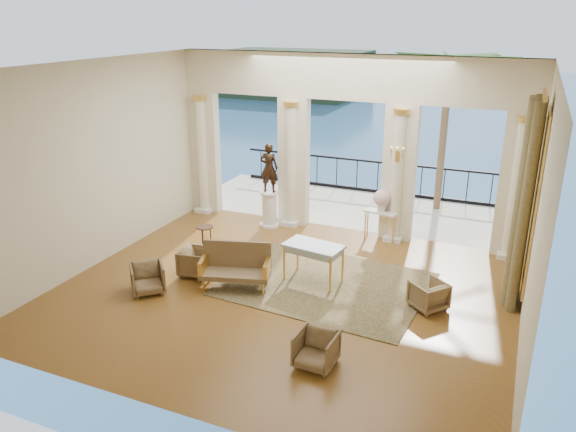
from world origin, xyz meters
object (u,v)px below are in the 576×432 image
at_px(armchair_b, 316,348).
at_px(statue, 269,168).
at_px(side_table, 205,230).
at_px(armchair_d, 196,261).
at_px(console_table, 381,216).
at_px(settee, 236,265).
at_px(armchair_c, 428,294).
at_px(game_table, 314,249).
at_px(armchair_a, 148,277).
at_px(pedestal, 269,210).

relative_size(armchair_b, statue, 0.50).
bearing_deg(side_table, armchair_d, -68.15).
relative_size(armchair_d, console_table, 0.78).
bearing_deg(armchair_b, side_table, 143.02).
xyz_separation_m(armchair_b, statue, (-3.38, 5.46, 1.29)).
bearing_deg(side_table, settee, -40.40).
bearing_deg(settee, statue, 87.52).
xyz_separation_m(armchair_c, armchair_d, (-4.92, -0.49, 0.02)).
relative_size(armchair_b, armchair_d, 0.97).
distance_m(statue, console_table, 3.13).
bearing_deg(statue, armchair_c, 139.29).
xyz_separation_m(settee, side_table, (-1.53, 1.30, 0.08)).
xyz_separation_m(settee, statue, (-0.85, 3.47, 1.15)).
xyz_separation_m(armchair_d, game_table, (2.46, 0.71, 0.42)).
bearing_deg(console_table, settee, -109.15).
height_order(armchair_a, armchair_c, armchair_a).
bearing_deg(game_table, console_table, 84.48).
bearing_deg(armchair_c, armchair_b, 12.60).
relative_size(armchair_a, settee, 0.43).
distance_m(game_table, pedestal, 3.46).
height_order(armchair_d, statue, statue).
height_order(armchair_a, console_table, console_table).
distance_m(armchair_b, console_table, 5.69).
relative_size(settee, console_table, 1.81).
distance_m(armchair_a, settee, 1.81).
distance_m(settee, side_table, 2.01).
relative_size(game_table, statue, 1.01).
height_order(settee, side_table, settee).
distance_m(armchair_b, armchair_d, 4.17).
relative_size(pedestal, side_table, 1.50).
bearing_deg(pedestal, game_table, -49.37).
xyz_separation_m(armchair_b, side_table, (-4.05, 3.30, 0.23)).
height_order(armchair_b, pedestal, pedestal).
distance_m(armchair_b, pedestal, 6.42).
relative_size(armchair_b, game_table, 0.49).
bearing_deg(side_table, pedestal, 72.63).
height_order(armchair_d, game_table, game_table).
height_order(armchair_a, settee, settee).
bearing_deg(settee, armchair_b, -54.62).
relative_size(statue, side_table, 2.01).
bearing_deg(armchair_d, game_table, -81.47).
xyz_separation_m(pedestal, statue, (0.00, -0.00, 1.15)).
height_order(settee, console_table, settee).
bearing_deg(game_table, armchair_d, -155.03).
bearing_deg(armchair_b, game_table, 113.81).
xyz_separation_m(settee, pedestal, (-0.85, 3.47, -0.00)).
relative_size(pedestal, console_table, 1.14).
bearing_deg(game_table, armchair_a, -139.64).
height_order(pedestal, side_table, pedestal).
height_order(armchair_b, game_table, game_table).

